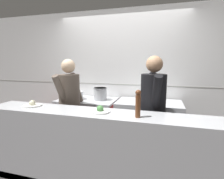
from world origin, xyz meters
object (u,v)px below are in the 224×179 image
stock_pot (76,95)px  plated_dish_appetiser (100,110)px  pepper_mill (138,103)px  chef_head_cook (70,105)px  mixing_bowl_steel (156,100)px  oven_range (88,121)px  sauce_pot (100,94)px  chef_sous (153,110)px  plated_dish_main (32,105)px

stock_pot → plated_dish_appetiser: plated_dish_appetiser is taller
pepper_mill → chef_head_cook: (-1.17, 0.59, -0.24)m
pepper_mill → plated_dish_appetiser: bearing=170.4°
mixing_bowl_steel → chef_head_cook: bearing=-156.3°
oven_range → chef_head_cook: size_ratio=0.66×
mixing_bowl_steel → plated_dish_appetiser: bearing=-119.8°
sauce_pot → chef_sous: 1.18m
plated_dish_appetiser → oven_range: bearing=121.0°
plated_dish_appetiser → chef_head_cook: (-0.71, 0.51, -0.10)m
plated_dish_appetiser → pepper_mill: 0.50m
chef_sous → mixing_bowl_steel: bearing=76.0°
chef_head_cook → plated_dish_appetiser: bearing=-28.5°
plated_dish_main → pepper_mill: (1.47, -0.10, 0.14)m
stock_pot → oven_range: bearing=14.7°
sauce_pot → pepper_mill: size_ratio=0.83×
oven_range → mixing_bowl_steel: 1.37m
sauce_pot → stock_pot: bearing=-171.7°
chef_head_cook → chef_sous: bearing=5.0°
mixing_bowl_steel → plated_dish_appetiser: 1.26m
sauce_pot → mixing_bowl_steel: bearing=0.6°
mixing_bowl_steel → plated_dish_main: plated_dish_main is taller
plated_dish_main → plated_dish_appetiser: (1.00, -0.02, 0.00)m
sauce_pot → chef_sous: bearing=-32.2°
oven_range → plated_dish_appetiser: size_ratio=4.40×
mixing_bowl_steel → pepper_mill: bearing=-97.6°
stock_pot → chef_head_cook: chef_head_cook is taller
oven_range → chef_sous: bearing=-26.2°
stock_pot → pepper_mill: size_ratio=0.96×
mixing_bowl_steel → plated_dish_main: bearing=-146.6°
stock_pot → plated_dish_appetiser: 1.33m
sauce_pot → chef_head_cook: bearing=-119.0°
sauce_pot → chef_sous: chef_sous is taller
sauce_pot → chef_head_cook: chef_head_cook is taller
sauce_pot → plated_dish_main: size_ratio=1.04×
plated_dish_appetiser → pepper_mill: pepper_mill is taller
sauce_pot → plated_dish_appetiser: 1.15m
pepper_mill → chef_sous: (0.14, 0.54, -0.22)m
oven_range → stock_pot: stock_pot is taller
oven_range → mixing_bowl_steel: (1.27, 0.02, 0.51)m
mixing_bowl_steel → chef_head_cook: (-1.33, -0.58, -0.04)m
oven_range → pepper_mill: size_ratio=3.50×
stock_pot → sauce_pot: bearing=8.3°
plated_dish_main → pepper_mill: size_ratio=0.79×
oven_range → pepper_mill: 1.75m
sauce_pot → oven_range: bearing=-177.2°
oven_range → sauce_pot: size_ratio=4.23×
stock_pot → chef_sous: bearing=-20.9°
chef_head_cook → plated_dish_main: bearing=-114.1°
stock_pot → plated_dish_main: (-0.15, -0.99, 0.04)m
stock_pot → plated_dish_main: plated_dish_main is taller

